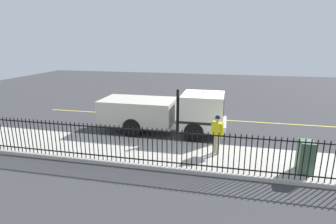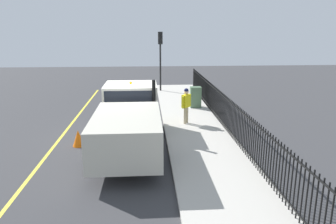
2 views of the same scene
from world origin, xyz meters
name	(u,v)px [view 2 (image 2 of 2)]	position (x,y,z in m)	size (l,w,h in m)	color
ground_plane	(124,134)	(0.00, 0.00, 0.00)	(51.91, 51.91, 0.00)	#38383A
sidewalk_slab	(198,132)	(3.25, 0.00, 0.06)	(2.88, 23.59, 0.12)	#B7B2A8
lane_marking	(62,136)	(-2.62, 0.00, 0.00)	(0.12, 21.24, 0.01)	yellow
work_truck	(130,116)	(0.37, -1.39, 1.22)	(2.27, 6.57, 2.51)	silver
worker_standing	(186,102)	(2.86, 1.10, 1.15)	(0.47, 0.50, 1.68)	yellow
iron_fence	(226,113)	(4.49, 0.00, 0.88)	(0.04, 20.09, 1.50)	black
traffic_light_near	(160,49)	(2.03, 9.50, 3.05)	(0.32, 0.24, 4.13)	black
utility_cabinet	(195,97)	(3.79, 4.28, 0.71)	(0.60, 0.48, 1.17)	#4C6B4C
traffic_cone	(78,138)	(-1.65, -1.29, 0.32)	(0.45, 0.45, 0.65)	orange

